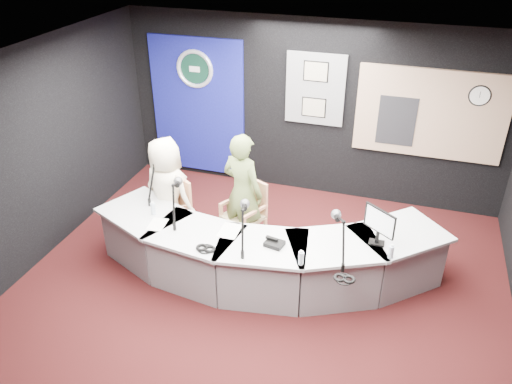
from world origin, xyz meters
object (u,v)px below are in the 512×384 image
(armchair_right, at_px, (243,212))
(person_woman, at_px, (243,192))
(armchair_left, at_px, (169,209))
(broadcast_desk, at_px, (261,253))
(person_man, at_px, (167,192))

(armchair_right, bearing_deg, person_woman, 0.00)
(armchair_left, bearing_deg, armchair_right, 48.88)
(broadcast_desk, xyz_separation_m, armchair_left, (-1.46, 0.40, 0.14))
(armchair_left, distance_m, person_man, 0.27)
(person_woman, bearing_deg, armchair_left, 30.91)
(broadcast_desk, height_order, person_woman, person_woman)
(armchair_left, height_order, armchair_right, armchair_right)
(armchair_right, bearing_deg, armchair_left, -140.05)
(person_man, height_order, person_woman, person_woman)
(armchair_right, xyz_separation_m, person_woman, (0.00, 0.00, 0.31))
(armchair_right, bearing_deg, person_man, -140.05)
(broadcast_desk, bearing_deg, armchair_right, 126.16)
(armchair_right, distance_m, person_woman, 0.31)
(armchair_right, bearing_deg, broadcast_desk, -26.65)
(person_man, distance_m, person_woman, 1.03)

